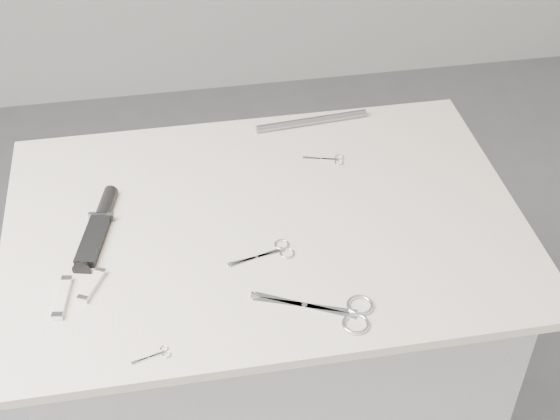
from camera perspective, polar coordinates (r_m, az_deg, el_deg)
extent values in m
cube|color=#B7B7B5|center=(1.86, -0.93, -11.67)|extent=(0.90, 0.60, 0.90)
cube|color=beige|center=(1.52, -1.12, -0.96)|extent=(1.00, 0.70, 0.02)
cube|color=silver|center=(1.35, 1.80, -6.99)|extent=(0.18, 0.10, 0.00)
cylinder|color=silver|center=(1.35, 1.80, -6.97)|extent=(0.01, 0.01, 0.00)
torus|color=silver|center=(1.35, 5.86, -6.94)|extent=(0.05, 0.05, 0.01)
torus|color=silver|center=(1.32, 5.55, -8.28)|extent=(0.05, 0.05, 0.01)
cube|color=silver|center=(1.43, -1.72, -3.48)|extent=(0.11, 0.04, 0.00)
cylinder|color=silver|center=(1.43, -1.72, -3.46)|extent=(0.01, 0.01, 0.00)
torus|color=silver|center=(1.46, 0.11, -2.54)|extent=(0.03, 0.03, 0.00)
torus|color=silver|center=(1.44, 0.52, -3.19)|extent=(0.03, 0.03, 0.00)
cube|color=silver|center=(1.67, 3.02, 3.76)|extent=(0.08, 0.03, 0.00)
cylinder|color=silver|center=(1.66, 3.02, 3.78)|extent=(0.00, 0.00, 0.00)
torus|color=silver|center=(1.67, 4.37, 3.86)|extent=(0.02, 0.02, 0.00)
torus|color=silver|center=(1.66, 4.34, 3.49)|extent=(0.02, 0.02, 0.00)
cube|color=silver|center=(1.29, -9.59, -10.60)|extent=(0.06, 0.02, 0.00)
cylinder|color=silver|center=(1.29, -9.59, -10.58)|extent=(0.00, 0.00, 0.00)
torus|color=silver|center=(1.30, -8.48, -10.01)|extent=(0.02, 0.02, 0.00)
torus|color=silver|center=(1.29, -8.28, -10.43)|extent=(0.02, 0.02, 0.00)
cube|color=black|center=(1.50, -13.51, -2.16)|extent=(0.07, 0.14, 0.02)
cube|color=gray|center=(1.54, -12.92, -0.48)|extent=(0.05, 0.02, 0.02)
cylinder|color=black|center=(1.57, -12.57, 0.46)|extent=(0.05, 0.09, 0.03)
cube|color=silver|center=(1.42, -13.58, -5.39)|extent=(0.05, 0.08, 0.01)
cube|color=silver|center=(1.44, -12.96, -4.43)|extent=(0.02, 0.02, 0.01)
cube|color=silver|center=(1.40, -14.22, -6.36)|extent=(0.02, 0.02, 0.01)
cube|color=silver|center=(1.41, -15.64, -6.17)|extent=(0.03, 0.10, 0.01)
cube|color=silver|center=(1.44, -15.32, -4.92)|extent=(0.02, 0.01, 0.01)
cube|color=silver|center=(1.38, -15.98, -7.46)|extent=(0.02, 0.01, 0.01)
cylinder|color=gray|center=(1.77, 2.34, 6.53)|extent=(0.26, 0.04, 0.02)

